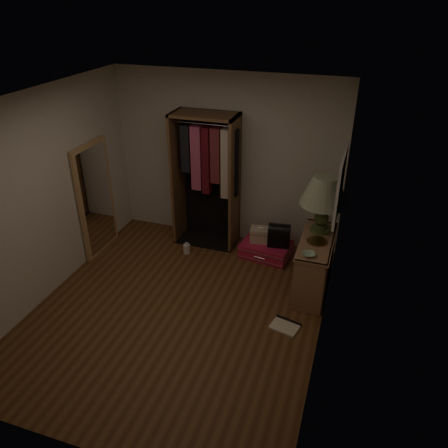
{
  "coord_description": "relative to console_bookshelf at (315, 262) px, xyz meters",
  "views": [
    {
      "loc": [
        1.91,
        -3.92,
        3.6
      ],
      "look_at": [
        0.3,
        0.95,
        0.8
      ],
      "focal_mm": 35.0,
      "sensor_mm": 36.0,
      "label": 1
    }
  ],
  "objects": [
    {
      "name": "black_bag",
      "position": [
        -0.6,
        0.57,
        0.0
      ],
      "size": [
        0.34,
        0.24,
        0.35
      ],
      "rotation": [
        0.0,
        0.0,
        0.12
      ],
      "color": "black",
      "rests_on": "pink_suitcase"
    },
    {
      "name": "brass_tray",
      "position": [
        0.0,
        -0.06,
        0.36
      ],
      "size": [
        0.31,
        0.31,
        0.02
      ],
      "rotation": [
        0.0,
        0.0,
        -0.22
      ],
      "color": "olive",
      "rests_on": "console_bookshelf"
    },
    {
      "name": "train_case",
      "position": [
        -0.88,
        0.6,
        -0.06
      ],
      "size": [
        0.35,
        0.26,
        0.23
      ],
      "rotation": [
        0.0,
        0.0,
        0.14
      ],
      "color": "beige",
      "rests_on": "pink_suitcase"
    },
    {
      "name": "ground",
      "position": [
        -1.54,
        -1.03,
        -0.4
      ],
      "size": [
        4.0,
        4.0,
        0.0
      ],
      "primitive_type": "plane",
      "color": "#553218",
      "rests_on": "ground"
    },
    {
      "name": "pink_suitcase",
      "position": [
        -0.78,
        0.56,
        -0.29
      ],
      "size": [
        0.8,
        0.62,
        0.22
      ],
      "rotation": [
        0.0,
        0.0,
        -0.13
      ],
      "color": "#C61841",
      "rests_on": "ground"
    },
    {
      "name": "floor_mirror",
      "position": [
        -3.24,
        -0.03,
        0.45
      ],
      "size": [
        0.06,
        0.8,
        1.7
      ],
      "color": "tan",
      "rests_on": "ground"
    },
    {
      "name": "console_bookshelf",
      "position": [
        0.0,
        0.0,
        0.0
      ],
      "size": [
        0.42,
        1.12,
        0.75
      ],
      "color": "#906445",
      "rests_on": "ground"
    },
    {
      "name": "table_lamp",
      "position": [
        0.0,
        0.23,
        0.92
      ],
      "size": [
        0.67,
        0.67,
        0.77
      ],
      "rotation": [
        0.0,
        0.0,
        -0.09
      ],
      "color": "#3E5127",
      "rests_on": "console_bookshelf"
    },
    {
      "name": "ceramic_bowl",
      "position": [
        -0.05,
        -0.43,
        0.37
      ],
      "size": [
        0.2,
        0.2,
        0.04
      ],
      "primitive_type": "imported",
      "rotation": [
        0.0,
        0.0,
        0.38
      ],
      "color": "#A2C3A5",
      "rests_on": "console_bookshelf"
    },
    {
      "name": "room_walls",
      "position": [
        -1.46,
        -0.98,
        1.1
      ],
      "size": [
        3.52,
        4.02,
        2.6
      ],
      "color": "beige",
      "rests_on": "ground"
    },
    {
      "name": "white_jug",
      "position": [
        -1.95,
        0.25,
        -0.32
      ],
      "size": [
        0.13,
        0.13,
        0.18
      ],
      "rotation": [
        0.0,
        0.0,
        -0.22
      ],
      "color": "white",
      "rests_on": "ground"
    },
    {
      "name": "floor_book",
      "position": [
        -0.18,
        -0.89,
        -0.38
      ],
      "size": [
        0.38,
        0.33,
        0.03
      ],
      "rotation": [
        0.0,
        0.0,
        -0.23
      ],
      "color": "beige",
      "rests_on": "ground"
    },
    {
      "name": "open_wardrobe",
      "position": [
        -1.75,
        0.74,
        0.82
      ],
      "size": [
        0.98,
        0.5,
        2.05
      ],
      "color": "brown",
      "rests_on": "ground"
    }
  ]
}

